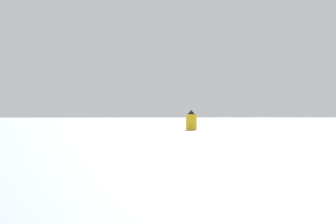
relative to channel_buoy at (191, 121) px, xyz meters
The scene contains 2 objects.
distant_headland 1157.60m from the channel_buoy, 87.83° to the left, with size 1060.19×366.19×40.00m, color #756B56.
channel_buoy is the anchor object (origin of this frame).
Camera 1 is at (-10.11, -11.65, 1.54)m, focal length 57.62 mm.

